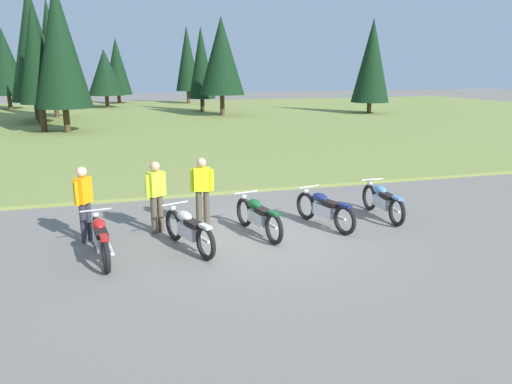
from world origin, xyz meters
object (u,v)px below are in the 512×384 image
object	(u,v)px
motorcycle_british_green	(258,216)
motorcycle_sky_blue	(382,201)
motorcycle_red	(101,238)
motorcycle_navy	(324,209)
rider_checking_bike	(202,188)
motorcycle_silver	(189,229)
rider_with_back_turned	(156,193)
rider_near_row_end	(84,200)

from	to	relation	value
motorcycle_british_green	motorcycle_sky_blue	world-z (taller)	same
motorcycle_red	motorcycle_navy	distance (m)	5.12
motorcycle_red	motorcycle_british_green	size ratio (longest dim) A/B	1.01
rider_checking_bike	motorcycle_red	bearing A→B (deg)	-147.04
motorcycle_silver	motorcycle_british_green	xyz separation A→B (m)	(1.65, 0.48, 0.00)
rider_checking_bike	rider_with_back_turned	bearing A→B (deg)	-171.34
motorcycle_silver	rider_with_back_turned	bearing A→B (deg)	112.95
rider_with_back_turned	motorcycle_british_green	bearing A→B (deg)	-19.42
motorcycle_silver	motorcycle_sky_blue	world-z (taller)	same
rider_near_row_end	rider_with_back_turned	size ratio (longest dim) A/B	1.00
motorcycle_silver	rider_with_back_turned	xyz separation A→B (m)	(-0.53, 1.25, 0.51)
rider_with_back_turned	motorcycle_sky_blue	bearing A→B (deg)	-4.07
motorcycle_silver	rider_checking_bike	distance (m)	1.60
motorcycle_sky_blue	rider_checking_bike	world-z (taller)	rider_checking_bike
rider_near_row_end	rider_with_back_turned	world-z (taller)	same
motorcycle_navy	motorcycle_sky_blue	xyz separation A→B (m)	(1.72, 0.26, 0.00)
motorcycle_navy	motorcycle_sky_blue	distance (m)	1.74
motorcycle_red	motorcycle_british_green	xyz separation A→B (m)	(3.40, 0.55, 0.00)
rider_near_row_end	rider_with_back_turned	bearing A→B (deg)	5.77
rider_near_row_end	motorcycle_red	bearing A→B (deg)	-74.36
motorcycle_silver	rider_near_row_end	distance (m)	2.40
motorcycle_silver	motorcycle_navy	size ratio (longest dim) A/B	0.99
rider_with_back_turned	motorcycle_silver	bearing A→B (deg)	-67.05
motorcycle_red	motorcycle_british_green	distance (m)	3.44
motorcycle_sky_blue	rider_near_row_end	distance (m)	7.15
motorcycle_red	motorcycle_navy	xyz separation A→B (m)	(5.08, 0.67, 0.00)
motorcycle_silver	motorcycle_red	bearing A→B (deg)	-177.58
rider_near_row_end	rider_checking_bike	distance (m)	2.64
motorcycle_british_green	rider_with_back_turned	bearing A→B (deg)	160.58
rider_near_row_end	motorcycle_navy	bearing A→B (deg)	-5.30
motorcycle_silver	rider_checking_bike	size ratio (longest dim) A/B	1.21
motorcycle_red	motorcycle_silver	world-z (taller)	same
motorcycle_red	motorcycle_british_green	world-z (taller)	same
motorcycle_silver	motorcycle_british_green	distance (m)	1.72
motorcycle_red	motorcycle_silver	size ratio (longest dim) A/B	1.04
motorcycle_british_green	rider_near_row_end	xyz separation A→B (m)	(-3.73, 0.61, 0.51)
motorcycle_red	motorcycle_silver	xyz separation A→B (m)	(1.74, 0.07, 0.00)
motorcycle_red	motorcycle_sky_blue	xyz separation A→B (m)	(6.80, 0.93, 0.00)
motorcycle_red	motorcycle_silver	distance (m)	1.74
motorcycle_red	motorcycle_navy	size ratio (longest dim) A/B	1.03
motorcycle_navy	rider_checking_bike	xyz separation A→B (m)	(-2.78, 0.82, 0.51)
rider_with_back_turned	motorcycle_red	bearing A→B (deg)	-132.49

